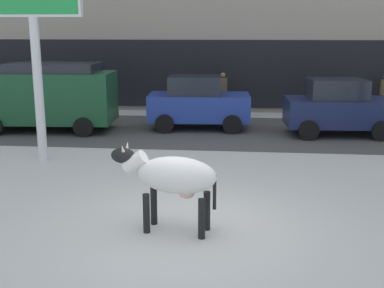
% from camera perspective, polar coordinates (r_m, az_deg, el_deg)
% --- Properties ---
extents(ground_plane, '(120.00, 120.00, 0.00)m').
position_cam_1_polar(ground_plane, '(9.02, -0.75, -9.34)').
color(ground_plane, silver).
extents(road_strip, '(60.00, 5.60, 0.01)m').
position_cam_1_polar(road_strip, '(17.04, 2.48, 1.48)').
color(road_strip, '#514F4C').
rests_on(road_strip, ground).
extents(cow_holstein, '(1.93, 0.81, 1.54)m').
position_cam_1_polar(cow_holstein, '(8.47, -2.12, -3.68)').
color(cow_holstein, silver).
rests_on(cow_holstein, ground).
extents(car_darkgreen_van, '(4.70, 2.32, 2.32)m').
position_cam_1_polar(car_darkgreen_van, '(17.68, -16.41, 5.46)').
color(car_darkgreen_van, '#194C2D').
rests_on(car_darkgreen_van, ground).
extents(car_blue_hatchback, '(3.59, 2.08, 1.86)m').
position_cam_1_polar(car_blue_hatchback, '(17.36, 0.72, 4.81)').
color(car_blue_hatchback, '#233D9E').
rests_on(car_blue_hatchback, ground).
extents(car_navy_hatchback, '(3.59, 2.08, 1.86)m').
position_cam_1_polar(car_navy_hatchback, '(16.98, 16.57, 4.07)').
color(car_navy_hatchback, '#19234C').
rests_on(car_navy_hatchback, ground).
extents(pedestrian_near_billboard, '(0.36, 0.24, 1.73)m').
position_cam_1_polar(pedestrian_near_billboard, '(20.13, 3.56, 5.81)').
color(pedestrian_near_billboard, '#282833').
rests_on(pedestrian_near_billboard, ground).
extents(pedestrian_by_cars, '(0.36, 0.24, 1.73)m').
position_cam_1_polar(pedestrian_by_cars, '(21.75, -16.64, 5.83)').
color(pedestrian_by_cars, '#282833').
rests_on(pedestrian_by_cars, ground).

